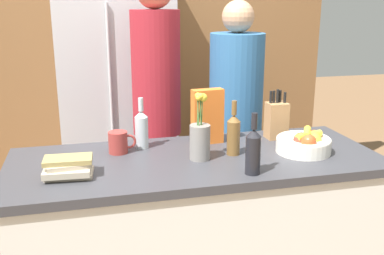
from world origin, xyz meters
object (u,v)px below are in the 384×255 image
Objects in this scene: bottle_wine at (142,128)px; refrigerator at (117,96)px; cereal_box at (207,116)px; flower_vase at (200,138)px; coffee_mug at (119,142)px; fruit_bowl at (305,143)px; bottle_vinegar at (253,150)px; person_in_blue at (235,119)px; book_stack at (68,167)px; person_at_sink at (157,105)px; bottle_oil at (233,133)px; knife_block at (276,120)px.

refrigerator is at bearing 92.11° from bottle_wine.
cereal_box is (0.37, -1.06, 0.09)m from refrigerator.
bottle_wine is at bearing 135.94° from flower_vase.
flower_vase is 2.34× the size of coffee_mug.
bottle_vinegar reaches higher than fruit_bowl.
bottle_wine is at bearing 161.04° from fruit_bowl.
fruit_bowl is at bearing -102.60° from person_in_blue.
refrigerator is 0.91m from person_in_blue.
person_at_sink is at bearing 57.09° from book_stack.
cereal_box is at bearing 23.96° from book_stack.
flower_vase is at bearing -170.62° from bottle_oil.
bottle_wine reaches higher than fruit_bowl.
book_stack is (-0.68, -0.30, -0.10)m from cereal_box.
bottle_vinegar is (-0.34, -0.20, 0.06)m from fruit_bowl.
bottle_wine is (-0.24, 0.23, -0.00)m from flower_vase.
refrigerator is 9.47× the size of book_stack.
person_in_blue reaches higher than coffee_mug.
flower_vase is 0.17× the size of person_at_sink.
flower_vase reaches higher than coffee_mug.
coffee_mug is 0.50× the size of bottle_vinegar.
refrigerator is 1.39m from book_stack.
cereal_box is 1.10× the size of bottle_wine.
fruit_bowl is 0.49m from cereal_box.
refrigerator is 1.09× the size of person_at_sink.
knife_block is 0.16× the size of person_in_blue.
person_in_blue is at bearing 98.30° from fruit_bowl.
cereal_box reaches higher than knife_block.
person_at_sink reaches higher than coffee_mug.
cereal_box is at bearing 179.29° from knife_block.
book_stack is 0.46m from bottle_wine.
knife_block is at bearing 32.70° from bottle_oil.
flower_vase is at bearing -141.88° from person_in_blue.
flower_vase is (0.27, -1.28, 0.05)m from refrigerator.
cereal_box reaches higher than bottle_oil.
person_in_blue reaches higher than bottle_oil.
person_in_blue is at bearing 34.96° from bottle_wine.
cereal_box is at bearing 66.64° from flower_vase.
knife_block is 0.52m from flower_vase.
knife_block is 1.97× the size of coffee_mug.
fruit_bowl is 0.26m from knife_block.
knife_block reaches higher than coffee_mug.
person_at_sink is at bearing 105.21° from bottle_vinegar.
cereal_box is 0.46m from coffee_mug.
fruit_bowl is 1.03× the size of bottle_wine.
knife_block is at bearing -54.81° from refrigerator.
book_stack is (-1.05, -0.30, -0.06)m from knife_block.
refrigerator is at bearing 109.45° from cereal_box.
book_stack is at bearing -172.26° from bottle_oil.
book_stack is at bearing -102.72° from refrigerator.
book_stack is (-0.58, -0.07, -0.06)m from flower_vase.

